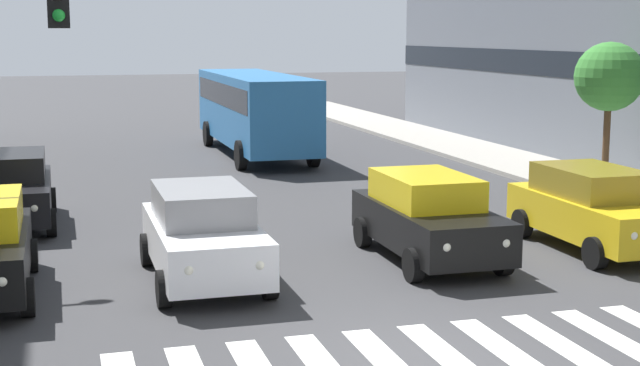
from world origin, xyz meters
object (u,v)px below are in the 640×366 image
Objects in this scene: car_0 at (594,208)px; car_2 at (203,234)px; car_1 at (428,217)px; street_tree_2 at (609,77)px; bus_behind_traffic at (254,105)px; car_row2_0 at (11,189)px.

car_2 is (8.29, 0.21, 0.00)m from car_0.
street_tree_2 is (-8.23, -6.39, 2.37)m from car_1.
car_0 is at bearing 55.23° from street_tree_2.
bus_behind_traffic is at bearing -105.05° from car_2.
car_2 is at bearing 120.59° from car_row2_0.
car_2 and car_row2_0 have the same top height.
car_1 and car_row2_0 have the same top height.
car_0 is 1.00× the size of car_1.
street_tree_2 is (-16.41, -0.61, 2.37)m from car_row2_0.
street_tree_2 is at bearing -152.33° from car_2.
car_0 is 17.24m from bus_behind_traffic.
car_2 is 14.65m from street_tree_2.
car_row2_0 is 1.08× the size of street_tree_2.
car_2 is at bearing 1.46° from car_0.
street_tree_2 is (-8.23, 10.30, 1.39)m from bus_behind_traffic.
bus_behind_traffic is at bearing -51.38° from street_tree_2.
bus_behind_traffic reaches higher than car_2.
car_1 is 1.08× the size of street_tree_2.
car_row2_0 is 16.59m from street_tree_2.
street_tree_2 is at bearing -142.15° from car_1.
bus_behind_traffic reaches higher than car_1.
car_0 is 0.42× the size of bus_behind_traffic.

